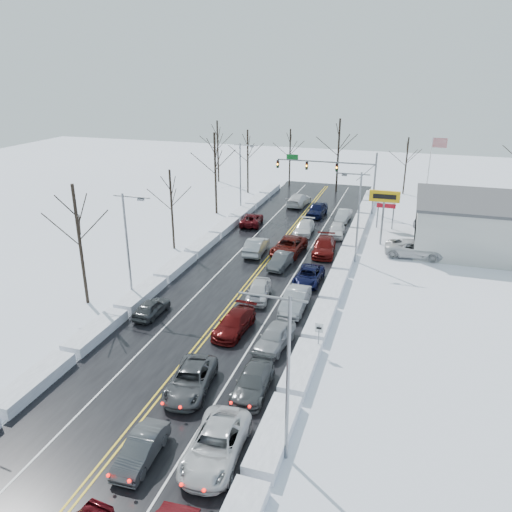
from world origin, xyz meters
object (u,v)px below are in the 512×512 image
(traffic_signal_mast, at_px, (336,170))
(oncoming_car_0, at_px, (256,253))
(flagpole, at_px, (430,169))
(tires_plus_sign, at_px, (384,200))

(traffic_signal_mast, distance_m, oncoming_car_0, 20.23)
(traffic_signal_mast, distance_m, flagpole, 11.90)
(oncoming_car_0, bearing_deg, flagpole, -131.48)
(traffic_signal_mast, bearing_deg, oncoming_car_0, -105.13)
(tires_plus_sign, relative_size, oncoming_car_0, 1.20)
(flagpole, bearing_deg, traffic_signal_mast, -170.27)
(flagpole, bearing_deg, oncoming_car_0, -128.93)
(tires_plus_sign, relative_size, flagpole, 0.60)
(tires_plus_sign, height_order, flagpole, flagpole)
(traffic_signal_mast, height_order, oncoming_car_0, traffic_signal_mast)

